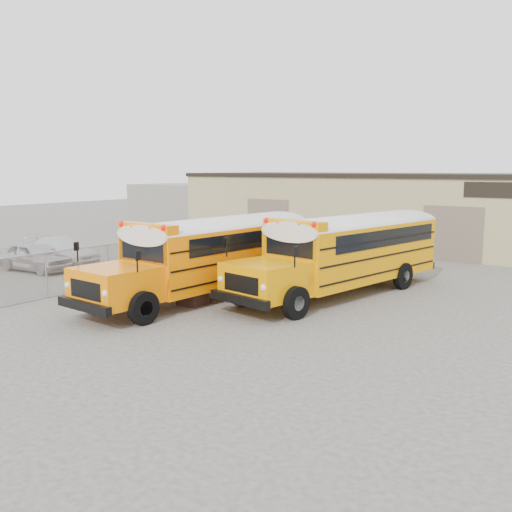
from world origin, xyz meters
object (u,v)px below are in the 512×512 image
Objects in this scene: tarp_bundle at (192,286)px; car_dark at (188,245)px; school_bus_right at (428,234)px; car_white at (63,251)px; school_bus_left at (305,235)px; car_silver at (34,257)px.

tarp_bundle is 0.30× the size of car_dark.
tarp_bundle is 11.39m from car_dark.
school_bus_right reaches higher than car_white.
school_bus_right is 12.98m from car_dark.
school_bus_left is 8.08× the size of tarp_bundle.
car_white is at bearing 166.56° from tarp_bundle.
car_white is (-0.51, 1.99, -0.00)m from car_silver.
tarp_bundle is at bearing -90.01° from school_bus_left.
school_bus_left is at bearing 89.99° from tarp_bundle.
car_dark is (3.25, 7.54, 0.03)m from car_silver.
car_silver is at bearing -146.58° from school_bus_left.
school_bus_right is 19.19m from car_silver.
school_bus_left reaches higher than tarp_bundle.
school_bus_right is at bearing -87.46° from car_dark.
car_silver is at bearing 144.15° from car_dark.
car_silver is at bearing -160.10° from car_white.
tarp_bundle is (-4.71, -11.68, -1.16)m from school_bus_right.
car_white is (-16.26, -8.92, -1.14)m from school_bus_right.
car_silver is (-11.04, 0.77, 0.02)m from tarp_bundle.
car_dark is (-12.49, -3.36, -1.11)m from school_bus_right.
school_bus_left is 2.22× the size of car_white.
car_silver is 0.85× the size of car_white.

